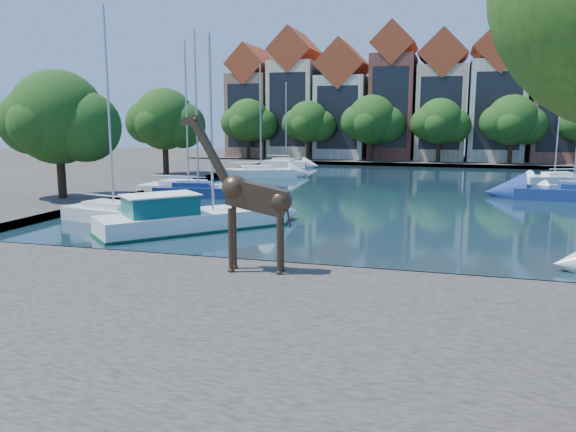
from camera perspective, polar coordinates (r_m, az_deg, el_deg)
name	(u,v)px	position (r m, az deg, el deg)	size (l,w,h in m)	color
ground	(351,280)	(19.97, 6.40, -6.49)	(160.00, 160.00, 0.00)	#38332B
water_basin	(403,193)	(43.39, 11.65, 2.28)	(38.00, 50.00, 0.08)	black
near_quay	(301,352)	(13.42, 1.33, -13.63)	(50.00, 14.00, 0.50)	#4D4843
far_quay	(423,161)	(75.17, 13.51, 5.50)	(60.00, 16.00, 0.50)	#4D4843
left_quay	(114,181)	(51.56, -17.29, 3.45)	(14.00, 52.00, 0.50)	#4D4843
townhouse_west_end	(255,106)	(79.33, -3.42, 11.10)	(5.44, 9.18, 14.93)	#8C644C
townhouse_west_mid	(296,99)	(77.59, 0.85, 11.79)	(5.94, 9.18, 16.79)	beige
townhouse_west_inner	(344,105)	(76.15, 5.67, 11.12)	(6.43, 9.18, 15.15)	beige
townhouse_center	(393,97)	(75.29, 10.66, 11.79)	(5.44, 9.18, 16.93)	brown
townhouse_east_inner	(441,102)	(74.95, 15.30, 11.14)	(5.94, 9.18, 15.79)	#C2AB8A
townhouse_east_mid	(496,98)	(75.15, 20.37, 11.16)	(6.43, 9.18, 16.65)	beige
townhouse_east_end	(553,106)	(75.87, 25.29, 10.06)	(5.44, 9.18, 14.43)	brown
far_tree_far_west	(249,122)	(73.77, -4.01, 9.50)	(7.28, 5.60, 7.68)	#332114
far_tree_west	(309,123)	(71.46, 2.12, 9.42)	(6.76, 5.20, 7.36)	#332114
far_tree_mid_west	(373,121)	(69.99, 8.59, 9.49)	(7.80, 6.00, 8.00)	#332114
far_tree_mid_east	(440,123)	(69.42, 15.23, 9.12)	(7.02, 5.40, 7.52)	#332114
far_tree_east	(513,122)	(69.77, 21.89, 8.85)	(7.54, 5.80, 7.84)	#332114
side_tree_left_near	(59,120)	(39.11, -22.23, 8.97)	(7.80, 6.00, 8.20)	#332114
side_tree_left_far	(165,121)	(53.14, -12.36, 9.39)	(7.28, 5.60, 7.88)	#332114
giraffe_statue	(249,196)	(18.66, -3.99, 2.01)	(3.65, 0.79, 5.21)	#3A2B1D
motorsailer	(187,216)	(28.45, -10.22, 0.02)	(8.34, 8.74, 9.63)	white
sailboat_left_a	(114,211)	(31.90, -17.25, 0.53)	(6.31, 3.37, 11.27)	silver
sailboat_left_b	(198,189)	(40.50, -9.08, 2.76)	(6.35, 3.10, 11.58)	navy
sailboat_left_c	(189,187)	(41.60, -10.05, 2.88)	(7.23, 2.63, 10.95)	white
sailboat_left_d	(261,171)	(53.92, -2.76, 4.60)	(6.99, 4.64, 10.47)	white
sailboat_left_e	(286,162)	(65.65, -0.19, 5.50)	(5.69, 2.59, 9.61)	silver
sailboat_right_c	(573,187)	(45.83, 27.00, 2.60)	(5.36, 3.09, 11.15)	silver
sailboat_right_d	(554,178)	(53.44, 25.43, 3.55)	(5.77, 3.85, 9.57)	white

